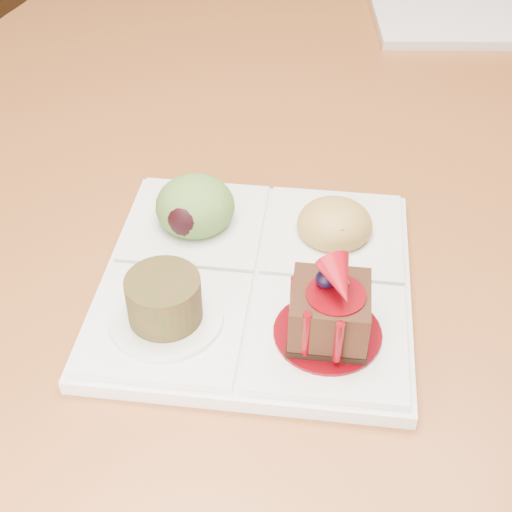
% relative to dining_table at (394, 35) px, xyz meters
% --- Properties ---
extents(ground, '(6.00, 6.00, 0.00)m').
position_rel_dining_table_xyz_m(ground, '(0.00, 0.00, -0.68)').
color(ground, brown).
extents(dining_table, '(1.00, 1.80, 0.75)m').
position_rel_dining_table_xyz_m(dining_table, '(0.00, 0.00, 0.00)').
color(dining_table, brown).
rests_on(dining_table, ground).
extents(sampler_plate, '(0.29, 0.29, 0.10)m').
position_rel_dining_table_xyz_m(sampler_plate, '(-0.00, -0.66, 0.09)').
color(sampler_plate, silver).
rests_on(sampler_plate, dining_table).
extents(second_plate, '(0.32, 0.32, 0.01)m').
position_rel_dining_table_xyz_m(second_plate, '(0.10, -0.04, 0.07)').
color(second_plate, silver).
rests_on(second_plate, dining_table).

